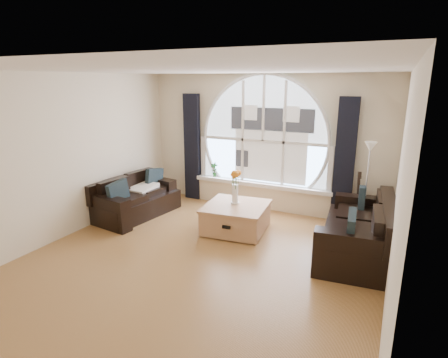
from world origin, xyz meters
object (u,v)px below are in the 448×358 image
at_px(sofa_right, 359,229).
at_px(guitar, 358,199).
at_px(floor_lamp, 366,189).
at_px(vase_flowers, 235,182).
at_px(coffee_chest, 236,217).
at_px(sofa_left, 136,196).
at_px(potted_plant, 214,170).

height_order(sofa_right, guitar, guitar).
relative_size(sofa_right, floor_lamp, 1.22).
height_order(vase_flowers, guitar, vase_flowers).
distance_m(sofa_right, floor_lamp, 0.98).
bearing_deg(vase_flowers, coffee_chest, -49.65).
relative_size(sofa_left, vase_flowers, 2.41).
height_order(sofa_right, coffee_chest, sofa_right).
xyz_separation_m(sofa_left, sofa_right, (4.10, 0.12, 0.00)).
xyz_separation_m(sofa_left, potted_plant, (0.97, 1.45, 0.30)).
bearing_deg(potted_plant, coffee_chest, -49.81).
bearing_deg(guitar, vase_flowers, -173.67).
bearing_deg(vase_flowers, potted_plant, 130.19).
distance_m(vase_flowers, potted_plant, 1.63).
height_order(floor_lamp, potted_plant, floor_lamp).
distance_m(sofa_right, potted_plant, 3.41).
height_order(sofa_right, vase_flowers, vase_flowers).
xyz_separation_m(sofa_left, coffee_chest, (2.07, 0.15, -0.14)).
bearing_deg(potted_plant, vase_flowers, -49.81).
distance_m(coffee_chest, potted_plant, 1.76).
bearing_deg(sofa_left, vase_flowers, 13.69).
height_order(sofa_left, coffee_chest, sofa_left).
bearing_deg(potted_plant, sofa_left, -123.88).
distance_m(sofa_right, guitar, 1.10).
xyz_separation_m(floor_lamp, potted_plant, (-3.11, 0.44, -0.10)).
bearing_deg(guitar, sofa_right, -103.15).
bearing_deg(sofa_right, sofa_left, 176.47).
relative_size(vase_flowers, guitar, 0.66).
xyz_separation_m(vase_flowers, floor_lamp, (2.07, 0.80, -0.06)).
xyz_separation_m(vase_flowers, potted_plant, (-1.04, 1.24, -0.16)).
bearing_deg(sofa_left, coffee_chest, 11.86).
bearing_deg(sofa_right, floor_lamp, 85.71).
relative_size(coffee_chest, vase_flowers, 1.49).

